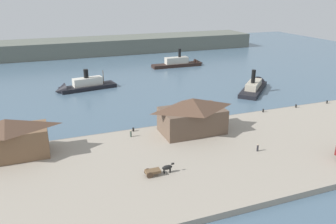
{
  "coord_description": "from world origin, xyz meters",
  "views": [
    {
      "loc": [
        -28.8,
        -76.63,
        32.99
      ],
      "look_at": [
        1.09,
        2.45,
        2.0
      ],
      "focal_mm": 35.7,
      "sensor_mm": 36.0,
      "label": 1
    }
  ],
  "objects_px": {
    "pedestrian_near_cart": "(258,148)",
    "ferry_moored_west": "(81,86)",
    "ferry_mid_harbor": "(182,63)",
    "ferry_shed_east_terminal": "(192,115)",
    "mooring_post_center_east": "(327,102)",
    "ferry_shed_central_terminal": "(8,138)",
    "mooring_post_west": "(263,111)",
    "pedestrian_walking_east": "(131,134)",
    "horse_cart": "(158,170)",
    "ferry_approaching_east": "(255,86)",
    "mooring_post_center_west": "(296,106)",
    "mooring_post_east": "(133,129)"
  },
  "relations": [
    {
      "from": "pedestrian_near_cart",
      "to": "ferry_moored_west",
      "type": "relative_size",
      "value": 0.07
    },
    {
      "from": "ferry_mid_harbor",
      "to": "ferry_shed_east_terminal",
      "type": "bearing_deg",
      "value": -111.17
    },
    {
      "from": "ferry_shed_east_terminal",
      "to": "mooring_post_center_east",
      "type": "relative_size",
      "value": 16.52
    },
    {
      "from": "ferry_shed_east_terminal",
      "to": "ferry_moored_west",
      "type": "xyz_separation_m",
      "value": [
        -19.97,
        49.62,
        -4.11
      ]
    },
    {
      "from": "ferry_mid_harbor",
      "to": "ferry_shed_central_terminal",
      "type": "bearing_deg",
      "value": -133.39
    },
    {
      "from": "mooring_post_west",
      "to": "pedestrian_walking_east",
      "type": "bearing_deg",
      "value": -175.43
    },
    {
      "from": "ferry_shed_central_terminal",
      "to": "horse_cart",
      "type": "bearing_deg",
      "value": -33.49
    },
    {
      "from": "ferry_shed_central_terminal",
      "to": "ferry_approaching_east",
      "type": "bearing_deg",
      "value": 19.79
    },
    {
      "from": "pedestrian_walking_east",
      "to": "ferry_approaching_east",
      "type": "relative_size",
      "value": 0.08
    },
    {
      "from": "ferry_shed_east_terminal",
      "to": "pedestrian_walking_east",
      "type": "xyz_separation_m",
      "value": [
        -14.33,
        2.3,
        -3.51
      ]
    },
    {
      "from": "mooring_post_center_west",
      "to": "ferry_moored_west",
      "type": "relative_size",
      "value": 0.04
    },
    {
      "from": "pedestrian_walking_east",
      "to": "ferry_shed_east_terminal",
      "type": "bearing_deg",
      "value": -9.14
    },
    {
      "from": "pedestrian_walking_east",
      "to": "ferry_moored_west",
      "type": "height_order",
      "value": "ferry_moored_west"
    },
    {
      "from": "mooring_post_east",
      "to": "mooring_post_west",
      "type": "xyz_separation_m",
      "value": [
        37.08,
        0.17,
        0.0
      ]
    },
    {
      "from": "mooring_post_center_west",
      "to": "mooring_post_west",
      "type": "xyz_separation_m",
      "value": [
        -11.13,
        0.08,
        0.0
      ]
    },
    {
      "from": "horse_cart",
      "to": "mooring_post_center_east",
      "type": "xyz_separation_m",
      "value": [
        60.4,
        20.74,
        -0.47
      ]
    },
    {
      "from": "ferry_moored_west",
      "to": "mooring_post_center_west",
      "type": "bearing_deg",
      "value": -38.77
    },
    {
      "from": "pedestrian_walking_east",
      "to": "mooring_post_west",
      "type": "distance_m",
      "value": 38.55
    },
    {
      "from": "mooring_post_center_west",
      "to": "mooring_post_center_east",
      "type": "xyz_separation_m",
      "value": [
        11.24,
        -0.25,
        0.0
      ]
    },
    {
      "from": "ferry_shed_central_terminal",
      "to": "pedestrian_walking_east",
      "type": "height_order",
      "value": "ferry_shed_central_terminal"
    },
    {
      "from": "mooring_post_west",
      "to": "ferry_moored_west",
      "type": "distance_m",
      "value": 62.45
    },
    {
      "from": "pedestrian_walking_east",
      "to": "ferry_approaching_east",
      "type": "bearing_deg",
      "value": 27.19
    },
    {
      "from": "mooring_post_center_west",
      "to": "mooring_post_west",
      "type": "relative_size",
      "value": 1.0
    },
    {
      "from": "ferry_moored_west",
      "to": "ferry_approaching_east",
      "type": "distance_m",
      "value": 61.23
    },
    {
      "from": "ferry_moored_west",
      "to": "ferry_approaching_east",
      "type": "relative_size",
      "value": 1.08
    },
    {
      "from": "pedestrian_walking_east",
      "to": "ferry_moored_west",
      "type": "bearing_deg",
      "value": 96.8
    },
    {
      "from": "ferry_shed_central_terminal",
      "to": "ferry_moored_west",
      "type": "bearing_deg",
      "value": 67.99
    },
    {
      "from": "pedestrian_walking_east",
      "to": "mooring_post_center_west",
      "type": "relative_size",
      "value": 1.78
    },
    {
      "from": "mooring_post_center_west",
      "to": "pedestrian_walking_east",
      "type": "bearing_deg",
      "value": -176.55
    },
    {
      "from": "horse_cart",
      "to": "ferry_mid_harbor",
      "type": "xyz_separation_m",
      "value": [
        42.16,
        88.61,
        -0.68
      ]
    },
    {
      "from": "mooring_post_east",
      "to": "pedestrian_walking_east",
      "type": "bearing_deg",
      "value": -114.91
    },
    {
      "from": "ferry_shed_east_terminal",
      "to": "ferry_mid_harbor",
      "type": "relative_size",
      "value": 0.6
    },
    {
      "from": "ferry_shed_central_terminal",
      "to": "mooring_post_west",
      "type": "height_order",
      "value": "ferry_shed_central_terminal"
    },
    {
      "from": "pedestrian_near_cart",
      "to": "mooring_post_east",
      "type": "height_order",
      "value": "pedestrian_near_cart"
    },
    {
      "from": "ferry_shed_east_terminal",
      "to": "ferry_approaching_east",
      "type": "bearing_deg",
      "value": 37.6
    },
    {
      "from": "mooring_post_center_west",
      "to": "mooring_post_west",
      "type": "distance_m",
      "value": 11.13
    },
    {
      "from": "mooring_post_center_east",
      "to": "mooring_post_east",
      "type": "bearing_deg",
      "value": 179.84
    },
    {
      "from": "pedestrian_walking_east",
      "to": "ferry_moored_west",
      "type": "xyz_separation_m",
      "value": [
        -5.64,
        47.32,
        -0.59
      ]
    },
    {
      "from": "horse_cart",
      "to": "pedestrian_walking_east",
      "type": "bearing_deg",
      "value": 91.29
    },
    {
      "from": "horse_cart",
      "to": "ferry_shed_central_terminal",
      "type": "bearing_deg",
      "value": 146.51
    },
    {
      "from": "ferry_mid_harbor",
      "to": "mooring_post_west",
      "type": "bearing_deg",
      "value": -93.51
    },
    {
      "from": "mooring_post_center_east",
      "to": "ferry_approaching_east",
      "type": "xyz_separation_m",
      "value": [
        -8.79,
        23.98,
        -0.45
      ]
    },
    {
      "from": "ferry_approaching_east",
      "to": "horse_cart",
      "type": "bearing_deg",
      "value": -139.09
    },
    {
      "from": "mooring_post_center_west",
      "to": "mooring_post_center_east",
      "type": "distance_m",
      "value": 11.25
    },
    {
      "from": "mooring_post_center_west",
      "to": "ferry_moored_west",
      "type": "xyz_separation_m",
      "value": [
        -55.2,
        44.33,
        -0.31
      ]
    },
    {
      "from": "mooring_post_east",
      "to": "ferry_mid_harbor",
      "type": "bearing_deg",
      "value": 58.67
    },
    {
      "from": "mooring_post_east",
      "to": "pedestrian_near_cart",
      "type": "bearing_deg",
      "value": -41.83
    },
    {
      "from": "ferry_shed_central_terminal",
      "to": "pedestrian_walking_east",
      "type": "relative_size",
      "value": 9.46
    },
    {
      "from": "ferry_mid_harbor",
      "to": "mooring_post_center_west",
      "type": "bearing_deg",
      "value": -84.1
    },
    {
      "from": "pedestrian_near_cart",
      "to": "ferry_approaching_east",
      "type": "relative_size",
      "value": 0.08
    }
  ]
}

